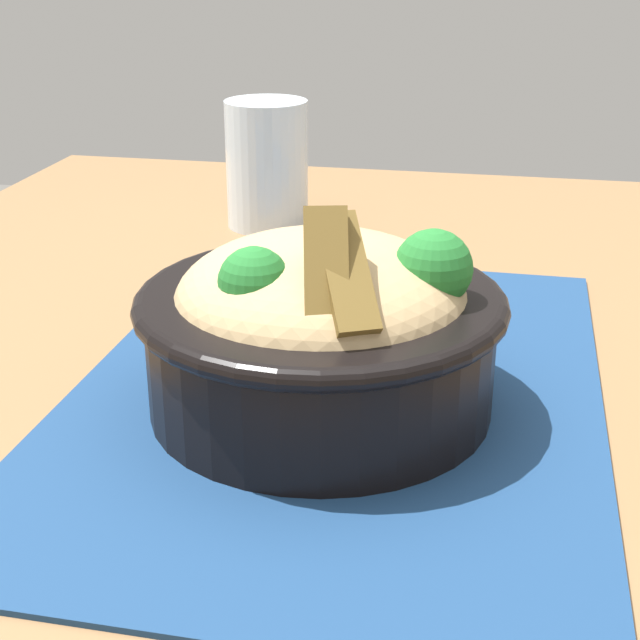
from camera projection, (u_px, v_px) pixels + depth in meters
name	position (u px, v px, depth m)	size (l,w,h in m)	color
table	(342.00, 526.00, 0.53)	(1.08, 0.81, 0.74)	olive
placemat	(338.00, 389.00, 0.53)	(0.42, 0.29, 0.00)	navy
bowl	(321.00, 326.00, 0.49)	(0.21, 0.21, 0.12)	black
fork	(320.00, 308.00, 0.63)	(0.03, 0.14, 0.00)	silver
drinking_glass	(267.00, 172.00, 0.80)	(0.07, 0.07, 0.11)	silver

